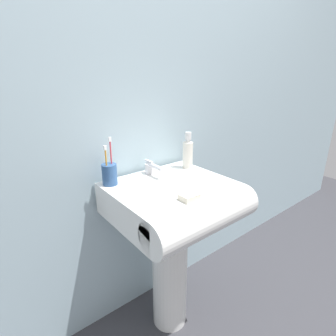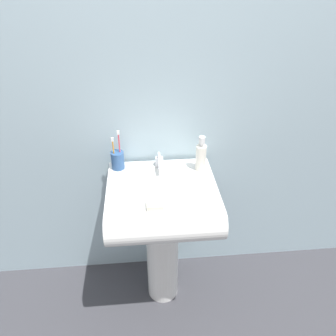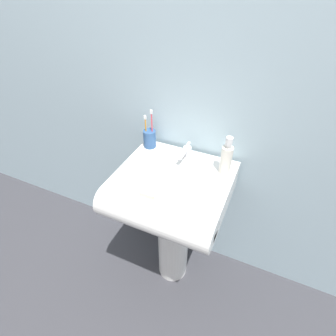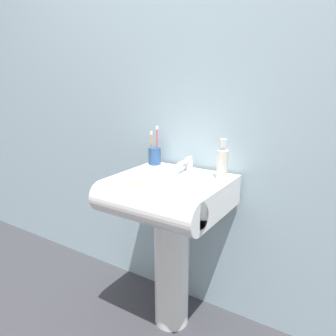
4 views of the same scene
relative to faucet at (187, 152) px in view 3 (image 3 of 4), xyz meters
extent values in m
plane|color=#38383D|center=(0.00, -0.15, -0.86)|extent=(6.00, 6.00, 0.00)
cube|color=#9EB7C1|center=(0.00, 0.12, 0.34)|extent=(5.00, 0.05, 2.40)
cylinder|color=white|center=(0.00, -0.15, -0.52)|extent=(0.18, 0.18, 0.67)
cube|color=white|center=(0.00, -0.15, -0.11)|extent=(0.53, 0.44, 0.15)
cylinder|color=white|center=(0.00, -0.37, -0.11)|extent=(0.53, 0.15, 0.15)
cylinder|color=silver|center=(0.00, 0.02, -0.01)|extent=(0.04, 0.04, 0.05)
cylinder|color=silver|center=(0.00, -0.03, 0.01)|extent=(0.02, 0.11, 0.02)
cube|color=silver|center=(0.00, 0.02, 0.03)|extent=(0.01, 0.06, 0.01)
cylinder|color=#2D5184|center=(-0.22, 0.02, 0.01)|extent=(0.07, 0.07, 0.10)
cylinder|color=orange|center=(-0.23, 0.01, 0.05)|extent=(0.01, 0.01, 0.15)
cube|color=white|center=(-0.23, 0.01, 0.14)|extent=(0.01, 0.01, 0.02)
cylinder|color=#D83F4C|center=(-0.20, 0.02, 0.07)|extent=(0.01, 0.01, 0.18)
cube|color=white|center=(-0.20, 0.02, 0.17)|extent=(0.01, 0.01, 0.02)
cylinder|color=silver|center=(0.21, -0.03, 0.03)|extent=(0.05, 0.05, 0.14)
cylinder|color=silver|center=(0.21, -0.03, 0.11)|extent=(0.02, 0.02, 0.01)
cylinder|color=silver|center=(0.21, -0.03, 0.14)|extent=(0.03, 0.03, 0.04)
cube|color=silver|center=(-0.05, -0.32, -0.02)|extent=(0.07, 0.06, 0.02)
camera|label=1|loc=(-0.69, -1.00, 0.43)|focal=28.00mm
camera|label=2|loc=(-0.09, -1.43, 0.90)|focal=35.00mm
camera|label=3|loc=(0.36, -1.03, 0.75)|focal=28.00mm
camera|label=4|loc=(0.79, -1.42, 0.43)|focal=35.00mm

